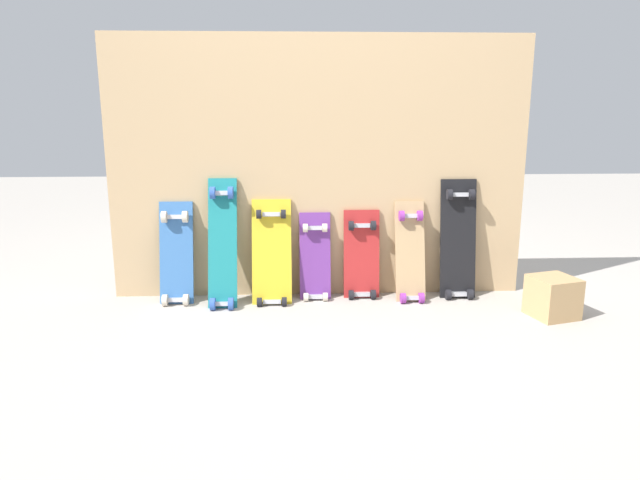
{
  "coord_description": "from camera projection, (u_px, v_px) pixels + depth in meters",
  "views": [
    {
      "loc": [
        -0.16,
        -3.38,
        1.14
      ],
      "look_at": [
        0.0,
        -0.07,
        0.36
      ],
      "focal_mm": 33.2,
      "sensor_mm": 36.0,
      "label": 1
    }
  ],
  "objects": [
    {
      "name": "plywood_wall_panel",
      "position": [
        319.0,
        169.0,
        3.45
      ],
      "size": [
        2.44,
        0.04,
        1.52
      ],
      "primitive_type": "cube",
      "color": "tan",
      "rests_on": "ground"
    },
    {
      "name": "skateboard_teal",
      "position": [
        222.0,
        248.0,
        3.37
      ],
      "size": [
        0.16,
        0.3,
        0.78
      ],
      "color": "#197A7F",
      "rests_on": "ground"
    },
    {
      "name": "skateboard_natural",
      "position": [
        410.0,
        257.0,
        3.47
      ],
      "size": [
        0.17,
        0.23,
        0.64
      ],
      "color": "tan",
      "rests_on": "ground"
    },
    {
      "name": "skateboard_blue",
      "position": [
        176.0,
        258.0,
        3.41
      ],
      "size": [
        0.19,
        0.21,
        0.64
      ],
      "color": "#386BAD",
      "rests_on": "ground"
    },
    {
      "name": "wooden_crate",
      "position": [
        553.0,
        297.0,
        3.2
      ],
      "size": [
        0.27,
        0.27,
        0.22
      ],
      "primitive_type": "cube",
      "rotation": [
        0.0,
        0.0,
        0.27
      ],
      "color": "tan",
      "rests_on": "ground"
    },
    {
      "name": "skateboard_yellow",
      "position": [
        272.0,
        258.0,
        3.42
      ],
      "size": [
        0.23,
        0.24,
        0.66
      ],
      "color": "gold",
      "rests_on": "ground"
    },
    {
      "name": "ground_plane",
      "position": [
        319.0,
        296.0,
        3.55
      ],
      "size": [
        12.0,
        12.0,
        0.0
      ],
      "primitive_type": "plane",
      "color": "#B2AAA0"
    },
    {
      "name": "skateboard_black",
      "position": [
        458.0,
        244.0,
        3.5
      ],
      "size": [
        0.21,
        0.18,
        0.76
      ],
      "color": "black",
      "rests_on": "ground"
    },
    {
      "name": "skateboard_purple",
      "position": [
        315.0,
        262.0,
        3.49
      ],
      "size": [
        0.18,
        0.16,
        0.58
      ],
      "color": "#6B338C",
      "rests_on": "ground"
    },
    {
      "name": "skateboard_red",
      "position": [
        362.0,
        260.0,
        3.51
      ],
      "size": [
        0.21,
        0.15,
        0.59
      ],
      "color": "#B22626",
      "rests_on": "ground"
    }
  ]
}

